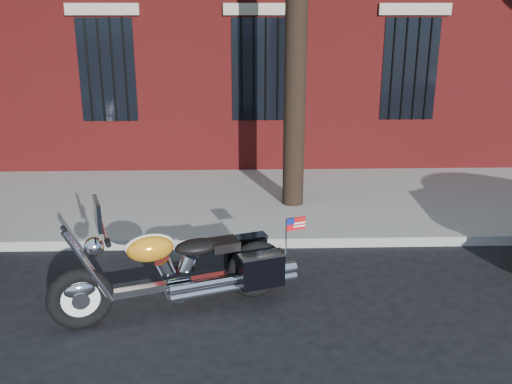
{
  "coord_description": "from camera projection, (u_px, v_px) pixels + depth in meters",
  "views": [
    {
      "loc": [
        -0.41,
        -6.41,
        3.38
      ],
      "look_at": [
        -0.2,
        0.8,
        1.04
      ],
      "focal_mm": 40.0,
      "sensor_mm": 36.0,
      "label": 1
    }
  ],
  "objects": [
    {
      "name": "ground",
      "position": [
        274.0,
        290.0,
        7.15
      ],
      "size": [
        120.0,
        120.0,
        0.0
      ],
      "primitive_type": "plane",
      "color": "black",
      "rests_on": "ground"
    },
    {
      "name": "curb",
      "position": [
        268.0,
        242.0,
        8.44
      ],
      "size": [
        40.0,
        0.16,
        0.15
      ],
      "primitive_type": "cube",
      "color": "gray",
      "rests_on": "ground"
    },
    {
      "name": "sidewalk",
      "position": [
        263.0,
        201.0,
        10.22
      ],
      "size": [
        40.0,
        3.6,
        0.15
      ],
      "primitive_type": "cube",
      "color": "gray",
      "rests_on": "ground"
    },
    {
      "name": "motorcycle",
      "position": [
        185.0,
        271.0,
        6.54
      ],
      "size": [
        2.86,
        1.39,
        1.46
      ],
      "rotation": [
        0.0,
        0.0,
        0.33
      ],
      "color": "black",
      "rests_on": "ground"
    }
  ]
}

